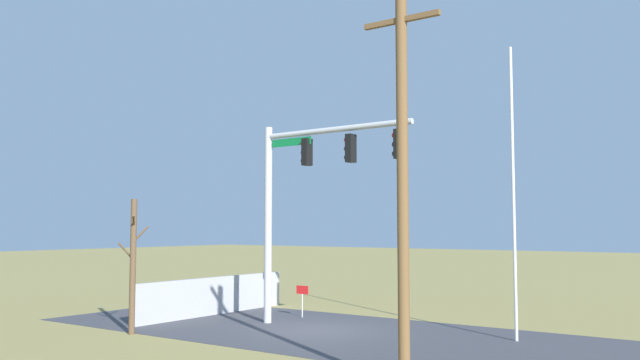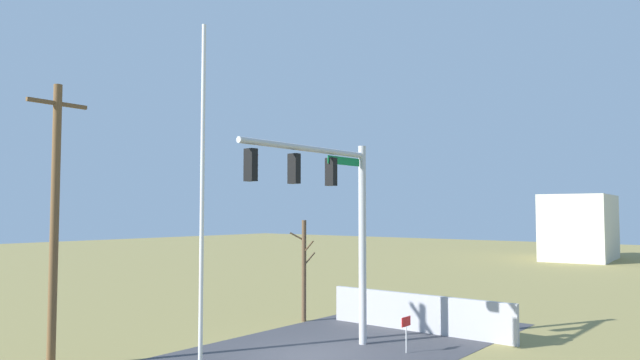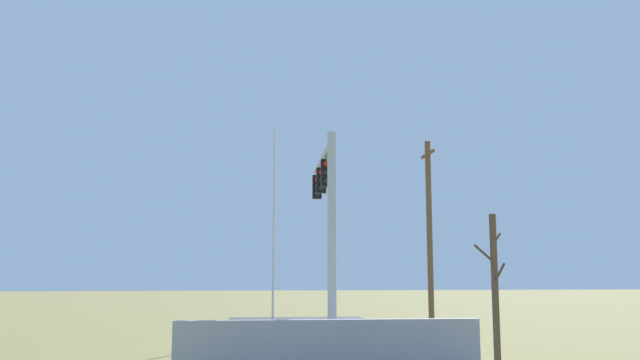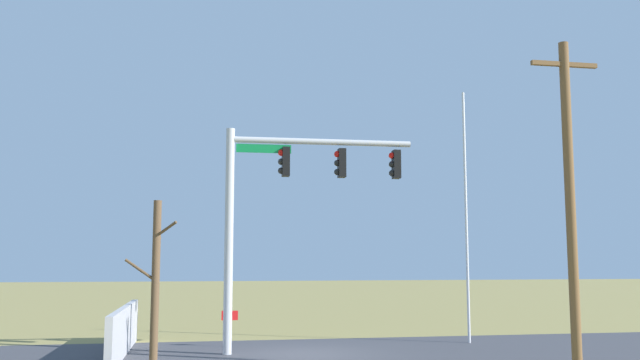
# 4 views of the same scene
# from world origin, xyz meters

# --- Properties ---
(ground_plane) EXTENTS (160.00, 160.00, 0.00)m
(ground_plane) POSITION_xyz_m (0.00, 0.00, 0.00)
(ground_plane) COLOR olive
(road_surface) EXTENTS (28.00, 8.00, 0.01)m
(road_surface) POSITION_xyz_m (-4.00, 0.00, 0.01)
(road_surface) COLOR #3D3D42
(road_surface) RESTS_ON ground_plane
(retaining_fence) EXTENTS (0.20, 8.05, 1.49)m
(retaining_fence) POSITION_xyz_m (5.64, -0.84, 0.74)
(retaining_fence) COLOR #A8A8AD
(retaining_fence) RESTS_ON ground_plane
(signal_mast) EXTENTS (6.18, 0.45, 7.20)m
(signal_mast) POSITION_xyz_m (0.74, -0.32, 5.06)
(signal_mast) COLOR #B2B5BA
(signal_mast) RESTS_ON ground_plane
(flagpole) EXTENTS (0.10, 0.10, 9.17)m
(flagpole) POSITION_xyz_m (-6.23, -1.84, 4.59)
(flagpole) COLOR silver
(flagpole) RESTS_ON ground_plane
(utility_pole) EXTENTS (1.90, 0.26, 8.77)m
(utility_pole) POSITION_xyz_m (-6.15, 5.28, 4.55)
(utility_pole) COLOR brown
(utility_pole) RESTS_ON ground_plane
(bare_tree) EXTENTS (1.27, 1.02, 4.42)m
(bare_tree) POSITION_xyz_m (4.46, 4.14, 2.27)
(bare_tree) COLOR brown
(bare_tree) RESTS_ON ground_plane
(open_sign) EXTENTS (0.56, 0.04, 1.22)m
(open_sign) POSITION_xyz_m (2.29, -2.25, 0.91)
(open_sign) COLOR silver
(open_sign) RESTS_ON ground_plane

